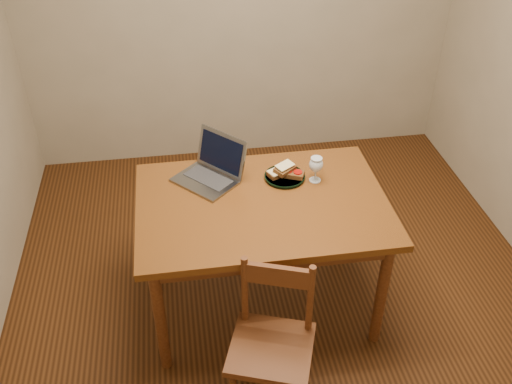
{
  "coord_description": "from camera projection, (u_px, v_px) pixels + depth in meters",
  "views": [
    {
      "loc": [
        -0.51,
        -2.42,
        2.53
      ],
      "look_at": [
        -0.15,
        -0.1,
        0.8
      ],
      "focal_mm": 40.0,
      "sensor_mm": 36.0,
      "label": 1
    }
  ],
  "objects": [
    {
      "name": "table",
      "position": [
        262.0,
        214.0,
        3.0
      ],
      "size": [
        1.3,
        0.9,
        0.74
      ],
      "color": "#4F280D",
      "rests_on": "floor"
    },
    {
      "name": "milk_glass",
      "position": [
        316.0,
        169.0,
        3.06
      ],
      "size": [
        0.08,
        0.08,
        0.15
      ],
      "primitive_type": null,
      "color": "white",
      "rests_on": "table"
    },
    {
      "name": "sandwich_tomato",
      "position": [
        293.0,
        173.0,
        3.1
      ],
      "size": [
        0.14,
        0.11,
        0.04
      ],
      "primitive_type": null,
      "rotation": [
        0.0,
        0.0,
        -0.41
      ],
      "color": "#381E0C",
      "rests_on": "plate"
    },
    {
      "name": "sandwich_top",
      "position": [
        285.0,
        168.0,
        3.09
      ],
      "size": [
        0.14,
        0.13,
        0.04
      ],
      "primitive_type": null,
      "rotation": [
        0.0,
        0.0,
        0.67
      ],
      "color": "#381E0C",
      "rests_on": "plate"
    },
    {
      "name": "plate",
      "position": [
        285.0,
        177.0,
        3.12
      ],
      "size": [
        0.22,
        0.22,
        0.02
      ],
      "primitive_type": "cylinder",
      "color": "black",
      "rests_on": "table"
    },
    {
      "name": "front_wall",
      "position": [
        406.0,
        377.0,
        1.44
      ],
      "size": [
        3.2,
        0.02,
        2.6
      ],
      "primitive_type": "cube",
      "color": "gray",
      "rests_on": "floor"
    },
    {
      "name": "floor",
      "position": [
        278.0,
        287.0,
        3.49
      ],
      "size": [
        3.2,
        3.2,
        0.02
      ],
      "primitive_type": "cube",
      "color": "black",
      "rests_on": "ground"
    },
    {
      "name": "chair",
      "position": [
        272.0,
        338.0,
        2.62
      ],
      "size": [
        0.48,
        0.47,
        0.4
      ],
      "rotation": [
        0.0,
        0.0,
        -0.34
      ],
      "color": "#3D1D0C",
      "rests_on": "floor"
    },
    {
      "name": "sandwich_cheese",
      "position": [
        278.0,
        172.0,
        3.11
      ],
      "size": [
        0.13,
        0.11,
        0.03
      ],
      "primitive_type": null,
      "rotation": [
        0.0,
        0.0,
        0.44
      ],
      "color": "#381E0C",
      "rests_on": "plate"
    },
    {
      "name": "laptop",
      "position": [
        213.0,
        167.0,
        3.1
      ],
      "size": [
        0.43,
        0.43,
        0.23
      ],
      "rotation": [
        0.0,
        0.0,
        -0.82
      ],
      "color": "slate",
      "rests_on": "table"
    }
  ]
}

